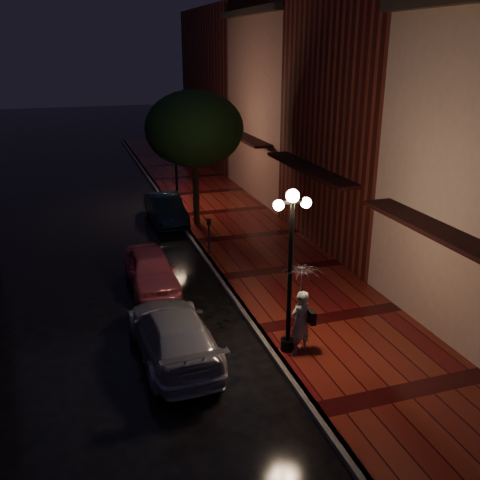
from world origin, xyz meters
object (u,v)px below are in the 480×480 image
object	(u,v)px
navy_car	(166,209)
street_tree	(195,131)
pink_car	(151,269)
streetlamp_far	(176,157)
silver_car	(173,333)
woman_with_umbrella	(301,296)
parking_meter	(209,233)
streetlamp_near	(290,263)

from	to	relation	value
navy_car	street_tree	bearing A→B (deg)	-42.12
pink_car	navy_car	bearing A→B (deg)	74.77
navy_car	streetlamp_far	bearing A→B (deg)	62.91
streetlamp_far	silver_car	size ratio (longest dim) A/B	0.95
streetlamp_far	woman_with_umbrella	size ratio (longest dim) A/B	1.79
pink_car	parking_meter	distance (m)	3.14
parking_meter	navy_car	bearing A→B (deg)	79.01
streetlamp_near	street_tree	world-z (taller)	street_tree
streetlamp_near	woman_with_umbrella	size ratio (longest dim) A/B	1.79
silver_car	parking_meter	size ratio (longest dim) A/B	3.15
parking_meter	woman_with_umbrella	bearing A→B (deg)	-106.16
pink_car	woman_with_umbrella	bearing A→B (deg)	-62.36
navy_car	woman_with_umbrella	bearing A→B (deg)	-85.65
streetlamp_near	pink_car	bearing A→B (deg)	117.01
pink_car	woman_with_umbrella	distance (m)	6.30
streetlamp_near	parking_meter	distance (m)	7.32
streetlamp_near	parking_meter	world-z (taller)	streetlamp_near
streetlamp_far	pink_car	size ratio (longest dim) A/B	1.16
street_tree	streetlamp_near	bearing A→B (deg)	-91.35
navy_car	woman_with_umbrella	distance (m)	12.32
silver_car	street_tree	bearing A→B (deg)	-109.01
navy_car	woman_with_umbrella	world-z (taller)	woman_with_umbrella
parking_meter	streetlamp_far	bearing A→B (deg)	68.62
street_tree	parking_meter	distance (m)	5.04
pink_car	woman_with_umbrella	world-z (taller)	woman_with_umbrella
streetlamp_near	woman_with_umbrella	xyz separation A→B (m)	(0.25, -0.17, -0.86)
street_tree	parking_meter	xyz separation A→B (m)	(-0.46, -3.85, -3.22)
navy_car	parking_meter	bearing A→B (deg)	-82.56
street_tree	navy_car	world-z (taller)	street_tree
pink_car	navy_car	world-z (taller)	navy_car
street_tree	navy_car	bearing A→B (deg)	139.16
street_tree	silver_car	bearing A→B (deg)	-106.93
street_tree	pink_car	distance (m)	7.37
streetlamp_far	parking_meter	bearing A→B (deg)	-91.67
streetlamp_near	parking_meter	xyz separation A→B (m)	(-0.20, 7.15, -1.57)
street_tree	silver_car	size ratio (longest dim) A/B	1.27
street_tree	navy_car	xyz separation A→B (m)	(-1.21, 1.04, -3.60)
pink_car	silver_car	world-z (taller)	silver_car
silver_car	pink_car	bearing A→B (deg)	-93.76
street_tree	pink_car	world-z (taller)	street_tree
parking_meter	pink_car	bearing A→B (deg)	-163.03
silver_car	woman_with_umbrella	world-z (taller)	woman_with_umbrella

